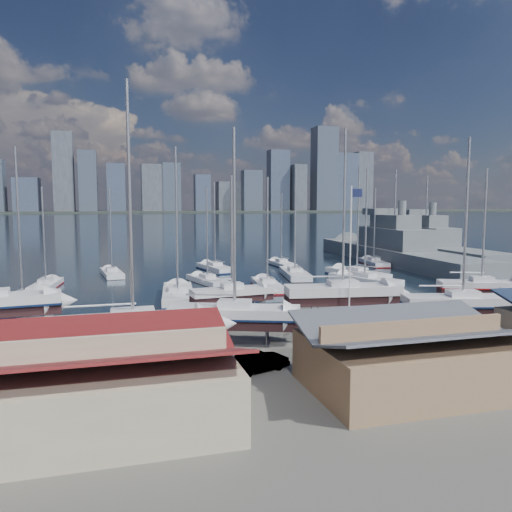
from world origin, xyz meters
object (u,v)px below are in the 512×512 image
object	(u,v)px
naval_ship_west	(425,248)
car_a	(157,362)
naval_ship_east	(393,254)
flagpole	(351,246)

from	to	relation	value
naval_ship_west	car_a	bearing A→B (deg)	135.73
naval_ship_east	naval_ship_west	bearing A→B (deg)	-53.33
naval_ship_west	car_a	world-z (taller)	naval_ship_west
flagpole	naval_ship_east	bearing A→B (deg)	54.73
naval_ship_east	car_a	world-z (taller)	naval_ship_east
naval_ship_east	flagpole	size ratio (longest dim) A/B	4.10
car_a	flagpole	distance (m)	20.10
naval_ship_east	car_a	bearing A→B (deg)	138.78
naval_ship_west	naval_ship_east	bearing A→B (deg)	125.81
car_a	naval_ship_west	bearing A→B (deg)	43.33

